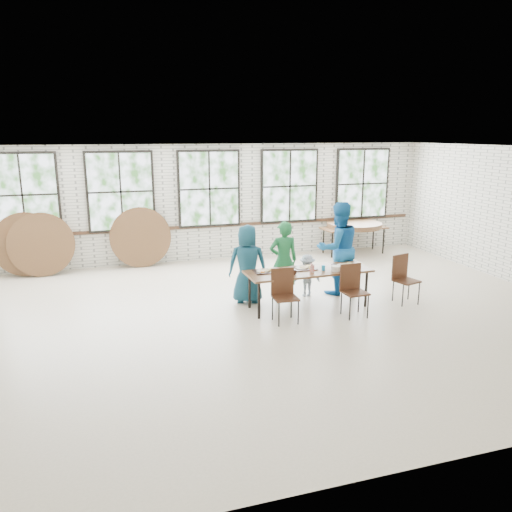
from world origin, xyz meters
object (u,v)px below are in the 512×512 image
Objects in this scene: chair_near_left at (284,290)px; chair_near_right at (353,286)px; dining_table at (308,273)px; storage_table at (354,229)px.

chair_near_left is 1.31m from chair_near_right.
storage_table is at bearing 50.15° from dining_table.
chair_near_right is at bearing -121.52° from storage_table.
chair_near_left and chair_near_right have the same top height.
storage_table is at bearing 51.99° from chair_near_left.
chair_near_left is 0.52× the size of storage_table.
dining_table is 1.32× the size of storage_table.
dining_table is 4.75m from storage_table.
chair_near_right reaches higher than storage_table.
storage_table is (3.63, 4.23, 0.13)m from chair_near_left.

